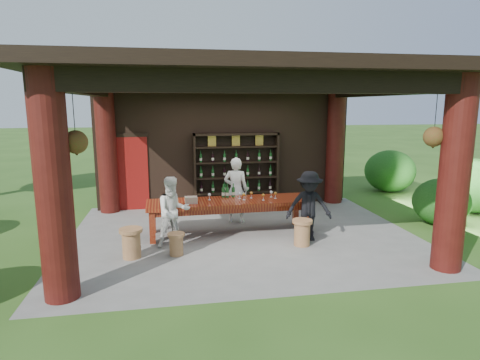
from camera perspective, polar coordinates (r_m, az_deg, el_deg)
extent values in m
plane|color=#2D5119|center=(8.87, 0.45, -7.80)|extent=(90.00, 90.00, 0.00)
cube|color=slate|center=(8.89, 0.45, -8.10)|extent=(7.40, 5.90, 0.10)
cube|color=black|center=(11.19, -2.07, 4.71)|extent=(7.00, 0.18, 3.30)
cube|color=maroon|center=(11.13, -15.36, 0.93)|extent=(0.95, 0.06, 2.00)
cylinder|color=#380C0A|center=(6.21, -24.99, -1.10)|extent=(0.50, 0.50, 3.30)
cylinder|color=#380C0A|center=(7.59, 28.18, 0.61)|extent=(0.50, 0.50, 3.30)
cylinder|color=#380C0A|center=(11.01, -18.43, 4.08)|extent=(0.50, 0.50, 3.30)
cylinder|color=#380C0A|center=(11.84, 13.40, 4.76)|extent=(0.50, 0.50, 3.30)
cube|color=black|center=(6.08, 4.67, 13.85)|extent=(6.70, 0.35, 0.35)
cube|color=black|center=(8.44, -21.58, 12.26)|extent=(0.30, 5.20, 0.30)
cube|color=black|center=(9.50, 19.96, 12.10)|extent=(0.30, 5.20, 0.30)
cube|color=black|center=(8.43, 0.48, 14.69)|extent=(7.50, 6.00, 0.20)
cylinder|color=black|center=(6.23, -22.54, 8.17)|extent=(0.01, 0.01, 0.75)
cone|color=black|center=(6.26, -22.24, 4.02)|extent=(0.32, 0.32, 0.18)
sphere|color=#1E5919|center=(6.24, -22.31, 5.02)|extent=(0.34, 0.34, 0.34)
cylinder|color=black|center=(7.48, 26.06, 8.19)|extent=(0.01, 0.01, 0.75)
cone|color=black|center=(7.51, 25.78, 4.73)|extent=(0.32, 0.32, 0.18)
sphere|color=#1E5919|center=(7.50, 25.85, 5.56)|extent=(0.34, 0.34, 0.34)
cube|color=#5E150D|center=(8.79, -1.55, -3.14)|extent=(3.57, 0.98, 0.08)
cube|color=#5E150D|center=(8.82, -1.55, -3.77)|extent=(3.37, 0.83, 0.12)
cube|color=#5E150D|center=(8.44, -12.36, -6.62)|extent=(0.12, 0.12, 0.67)
cube|color=#5E150D|center=(8.97, 9.39, -5.48)|extent=(0.12, 0.12, 0.67)
cube|color=#5E150D|center=(9.13, -12.27, -5.31)|extent=(0.12, 0.12, 0.67)
cube|color=#5E150D|center=(9.62, 7.91, -4.34)|extent=(0.12, 0.12, 0.67)
cylinder|color=#94613B|center=(7.77, -9.05, -9.18)|extent=(0.26, 0.26, 0.38)
cylinder|color=#94613B|center=(7.70, -9.10, -7.68)|extent=(0.33, 0.33, 0.05)
cylinder|color=#94613B|center=(8.27, 8.81, -7.61)|extent=(0.32, 0.32, 0.47)
cylinder|color=#94613B|center=(8.19, 8.86, -5.83)|extent=(0.41, 0.41, 0.06)
cylinder|color=#94613B|center=(7.80, -15.18, -8.89)|extent=(0.34, 0.34, 0.50)
cylinder|color=#94613B|center=(7.71, -15.29, -6.92)|extent=(0.43, 0.43, 0.07)
imported|color=white|center=(9.61, -0.59, -1.45)|extent=(0.67, 0.54, 1.58)
imported|color=silver|center=(8.12, -9.48, -4.47)|extent=(0.81, 0.70, 1.42)
imported|color=black|center=(8.48, 9.77, -3.66)|extent=(1.03, 0.70, 1.47)
cube|color=#BF6672|center=(8.57, -6.96, -2.83)|extent=(0.26, 0.19, 0.14)
ellipsoid|color=#194C14|center=(12.24, 30.32, -1.31)|extent=(1.60, 1.60, 1.36)
ellipsoid|color=#194C14|center=(13.97, 20.51, 0.80)|extent=(1.60, 1.60, 1.36)
ellipsoid|color=#194C14|center=(13.65, 30.29, -0.39)|extent=(1.49, 1.49, 1.26)
ellipsoid|color=#194C14|center=(10.63, 26.67, -3.21)|extent=(1.29, 1.29, 1.10)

